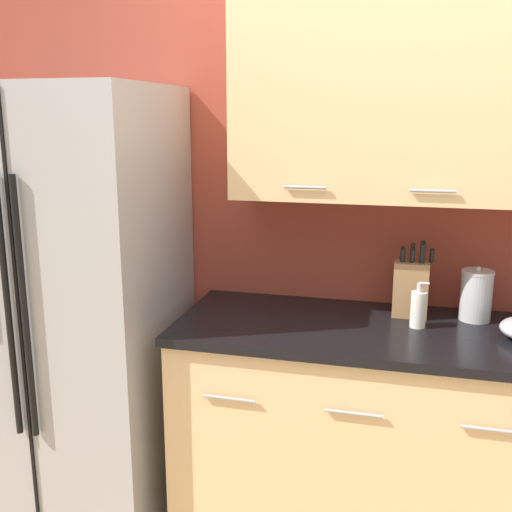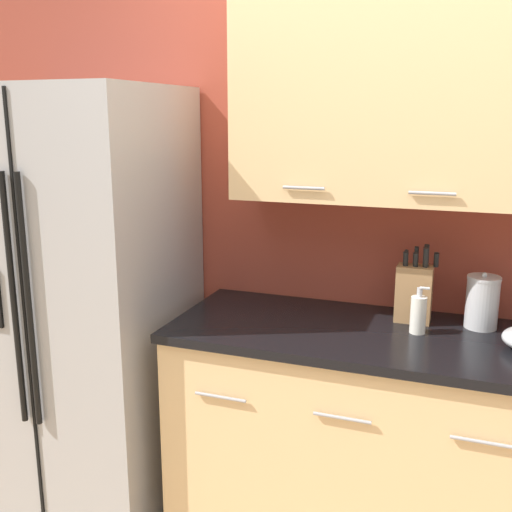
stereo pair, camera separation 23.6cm
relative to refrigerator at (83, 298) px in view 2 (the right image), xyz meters
name	(u,v)px [view 2 (the right image)]	position (x,y,z in m)	size (l,w,h in m)	color
wall_back	(429,182)	(1.42, 0.35, 0.53)	(10.00, 0.39, 2.60)	#993D2D
counter_unit	(415,444)	(1.45, 0.05, -0.45)	(1.90, 0.64, 0.90)	black
refrigerator	(83,298)	(0.00, 0.00, 0.00)	(0.84, 0.75, 1.81)	#9E9EA0
knife_block	(414,292)	(1.40, 0.21, 0.12)	(0.15, 0.09, 0.31)	#A87A4C
soap_dispenser	(418,314)	(1.43, 0.08, 0.07)	(0.06, 0.06, 0.18)	silver
steel_canister	(482,302)	(1.65, 0.22, 0.10)	(0.12, 0.12, 0.22)	#B7B7BA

